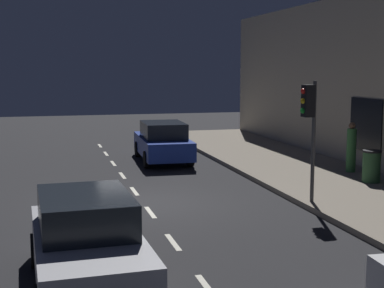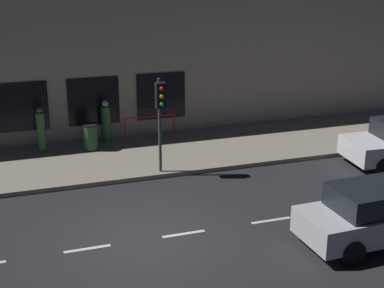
{
  "view_description": "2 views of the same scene",
  "coord_description": "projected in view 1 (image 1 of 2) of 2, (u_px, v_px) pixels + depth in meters",
  "views": [
    {
      "loc": [
        -2.6,
        -14.99,
        3.69
      ],
      "look_at": [
        1.09,
        -1.08,
        1.75
      ],
      "focal_mm": 52.94,
      "sensor_mm": 36.0,
      "label": 1
    },
    {
      "loc": [
        -13.26,
        3.14,
        7.31
      ],
      "look_at": [
        1.34,
        -1.68,
        2.06
      ],
      "focal_mm": 53.7,
      "sensor_mm": 36.0,
      "label": 2
    }
  ],
  "objects": [
    {
      "name": "pedestrian_1",
      "position": [
        351.0,
        149.0,
        19.33
      ],
      "size": [
        0.36,
        0.36,
        1.71
      ],
      "rotation": [
        0.0,
        0.0,
        1.69
      ],
      "color": "#336B38",
      "rests_on": "sidewalk"
    },
    {
      "name": "trash_bin",
      "position": [
        371.0,
        166.0,
        17.61
      ],
      "size": [
        0.58,
        0.58,
        1.0
      ],
      "color": "#2D5633",
      "rests_on": "sidewalk"
    },
    {
      "name": "traffic_light",
      "position": [
        309.0,
        113.0,
        14.76
      ],
      "size": [
        0.45,
        0.32,
        3.21
      ],
      "color": "#424244",
      "rests_on": "sidewalk"
    },
    {
      "name": "parked_car_1",
      "position": [
        87.0,
        242.0,
        9.5
      ],
      "size": [
        1.91,
        4.24,
        1.58
      ],
      "rotation": [
        0.0,
        0.0,
        3.18
      ],
      "color": "#B7B7BC",
      "rests_on": "ground"
    },
    {
      "name": "sidewalk",
      "position": [
        348.0,
        188.0,
        17.08
      ],
      "size": [
        4.5,
        32.0,
        0.15
      ],
      "color": "gray",
      "rests_on": "ground"
    },
    {
      "name": "ground_plane",
      "position": [
        144.0,
        203.0,
        15.51
      ],
      "size": [
        60.0,
        60.0,
        0.0
      ],
      "primitive_type": "plane",
      "color": "#232326"
    },
    {
      "name": "lane_centre_line",
      "position": [
        150.0,
        212.0,
        14.55
      ],
      "size": [
        0.12,
        27.2,
        0.01
      ],
      "color": "beige",
      "rests_on": "ground"
    },
    {
      "name": "parked_car_0",
      "position": [
        163.0,
        142.0,
        22.37
      ],
      "size": [
        2.02,
        4.53,
        1.58
      ],
      "rotation": [
        0.0,
        0.0,
        -0.04
      ],
      "color": "#1E389E",
      "rests_on": "ground"
    }
  ]
}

